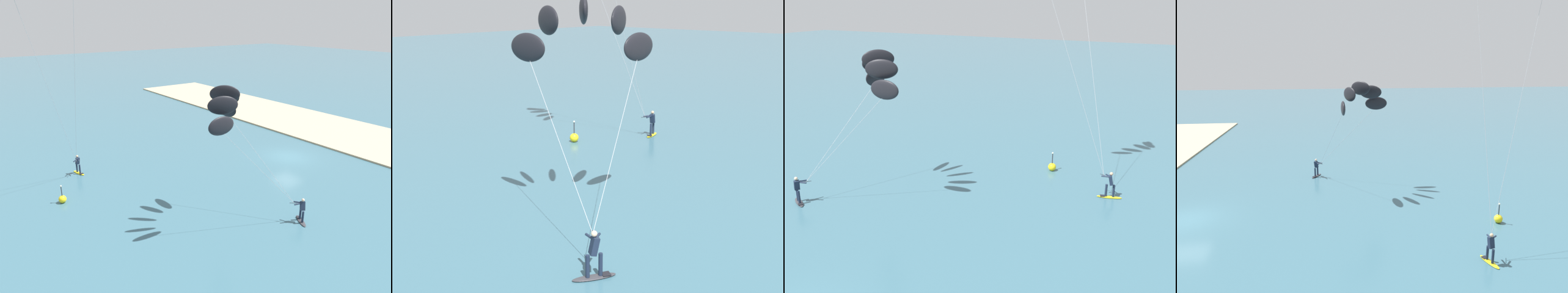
{
  "view_description": "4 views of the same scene",
  "coord_description": "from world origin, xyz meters",
  "views": [
    {
      "loc": [
        -22.08,
        26.62,
        12.75
      ],
      "look_at": [
        -1.2,
        11.86,
        3.81
      ],
      "focal_mm": 33.96,
      "sensor_mm": 36.0,
      "label": 1
    },
    {
      "loc": [
        -19.91,
        -1.37,
        8.71
      ],
      "look_at": [
        -1.32,
        15.43,
        1.62
      ],
      "focal_mm": 47.73,
      "sensor_mm": 36.0,
      "label": 2
    },
    {
      "loc": [
        12.37,
        -8.28,
        11.76
      ],
      "look_at": [
        0.82,
        14.02,
        3.41
      ],
      "focal_mm": 41.42,
      "sensor_mm": 36.0,
      "label": 3
    },
    {
      "loc": [
        24.42,
        9.38,
        10.45
      ],
      "look_at": [
        -1.23,
        12.82,
        4.43
      ],
      "focal_mm": 33.78,
      "sensor_mm": 36.0,
      "label": 4
    }
  ],
  "objects": [
    {
      "name": "kitesurfer_mid_water",
      "position": [
        -5.11,
        12.21,
        7.37
      ],
      "size": [
        6.86,
        6.74,
        8.91
      ],
      "color": "#333338",
      "rests_on": "ground"
    },
    {
      "name": "marker_buoy",
      "position": [
        3.15,
        20.64,
        0.3
      ],
      "size": [
        0.56,
        0.56,
        1.38
      ],
      "color": "yellow",
      "rests_on": "ground"
    }
  ]
}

